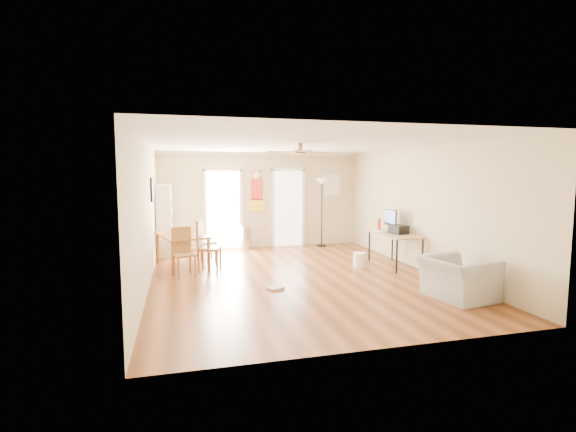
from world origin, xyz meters
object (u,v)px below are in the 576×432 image
object	(u,v)px
trash_can	(246,238)
printer	(399,229)
dining_table	(182,251)
dining_chair_right_b	(209,246)
computer_desk	(394,250)
bookshelf	(164,221)
wastebasket_a	(359,260)
dining_chair_near	(184,252)
armchair	(457,278)
dining_chair_right_a	(206,240)
torchiere_lamp	(322,212)

from	to	relation	value
trash_can	printer	size ratio (longest dim) A/B	1.75
dining_table	dining_chair_right_b	world-z (taller)	dining_chair_right_b
computer_desk	printer	distance (m)	0.46
bookshelf	dining_table	world-z (taller)	bookshelf
dining_table	trash_can	bearing A→B (deg)	45.82
dining_chair_right_b	computer_desk	distance (m)	4.01
trash_can	wastebasket_a	bearing A→B (deg)	-53.11
printer	dining_chair_right_b	bearing A→B (deg)	159.33
dining_chair_near	trash_can	xyz separation A→B (m)	(1.65, 2.57, -0.17)
computer_desk	wastebasket_a	world-z (taller)	computer_desk
trash_can	armchair	bearing A→B (deg)	-63.51
computer_desk	dining_chair_right_a	bearing A→B (deg)	156.98
printer	wastebasket_a	distance (m)	1.09
dining_chair_right_b	torchiere_lamp	distance (m)	3.96
dining_chair_right_b	trash_can	world-z (taller)	dining_chair_right_b
dining_chair_right_b	bookshelf	bearing A→B (deg)	43.17
dining_chair_right_a	torchiere_lamp	xyz separation A→B (m)	(3.25, 1.11, 0.46)
torchiere_lamp	printer	bearing A→B (deg)	-74.02
trash_can	printer	xyz separation A→B (m)	(2.92, -2.82, 0.50)
computer_desk	torchiere_lamp	bearing A→B (deg)	104.37
trash_can	computer_desk	xyz separation A→B (m)	(2.83, -2.82, 0.05)
dining_chair_right_a	torchiere_lamp	bearing A→B (deg)	-82.51
bookshelf	armchair	size ratio (longest dim) A/B	1.69
printer	trash_can	bearing A→B (deg)	123.39
printer	wastebasket_a	size ratio (longest dim) A/B	1.12
trash_can	printer	world-z (taller)	printer
wastebasket_a	computer_desk	bearing A→B (deg)	-6.59
dining_table	dining_chair_right_b	xyz separation A→B (m)	(0.55, -0.52, 0.18)
bookshelf	dining_table	size ratio (longest dim) A/B	1.23
dining_chair_right_a	dining_table	bearing A→B (deg)	125.93
dining_chair_right_a	dining_chair_near	size ratio (longest dim) A/B	1.01
printer	armchair	distance (m)	2.50
dining_chair_right_a	trash_can	xyz separation A→B (m)	(1.13, 1.13, -0.17)
wastebasket_a	armchair	world-z (taller)	armchair
printer	armchair	bearing A→B (deg)	-109.60
dining_table	dining_chair_right_b	bearing A→B (deg)	-43.26
computer_desk	printer	bearing A→B (deg)	-3.20
dining_table	dining_chair_near	world-z (taller)	dining_chair_near
dining_table	torchiere_lamp	size ratio (longest dim) A/B	0.76
bookshelf	torchiere_lamp	distance (m)	4.22
dining_chair_near	printer	bearing A→B (deg)	-18.58
armchair	dining_chair_right_b	bearing A→B (deg)	42.45
wastebasket_a	dining_chair_right_b	bearing A→B (deg)	171.40
printer	computer_desk	bearing A→B (deg)	164.22
dining_chair_right_b	torchiere_lamp	xyz separation A→B (m)	(3.25, 2.22, 0.41)
torchiere_lamp	wastebasket_a	size ratio (longest dim) A/B	5.99
dining_chair_right_a	armchair	distance (m)	5.58
bookshelf	dining_chair_right_a	distance (m)	1.27
dining_chair_right_b	dining_chair_near	bearing A→B (deg)	137.90
dining_chair_right_a	printer	size ratio (longest dim) A/B	2.72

